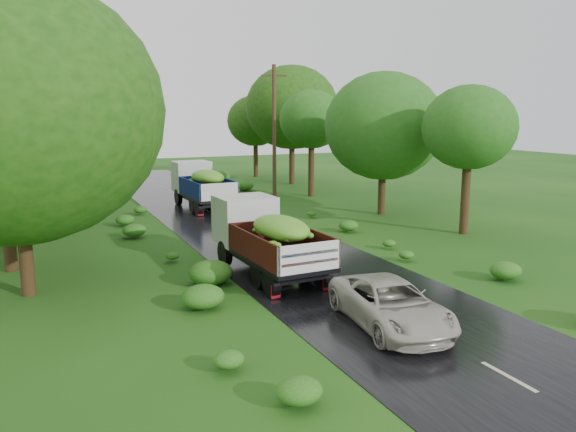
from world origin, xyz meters
TOP-DOWN VIEW (x-y plane):
  - ground at (0.00, 0.00)m, footprint 120.00×120.00m
  - road at (0.00, 5.00)m, footprint 6.50×80.00m
  - road_lines at (0.00, 6.00)m, footprint 0.12×69.60m
  - truck_near at (-1.83, 5.95)m, footprint 2.43×6.32m
  - truck_far at (0.06, 21.01)m, footprint 2.44×6.55m
  - car at (-0.67, -0.36)m, footprint 2.66×4.82m
  - utility_pole at (4.25, 19.20)m, footprint 1.47×0.59m
  - trees_left at (-10.42, 21.38)m, footprint 6.50×32.42m
  - trees_right at (9.42, 22.67)m, footprint 5.15×30.19m
  - shrubs at (0.00, 14.00)m, footprint 11.90×44.00m

SIDE VIEW (x-z plane):
  - ground at x=0.00m, z-range 0.00..0.00m
  - road at x=0.00m, z-range 0.00..0.02m
  - road_lines at x=0.00m, z-range 0.02..0.02m
  - shrubs at x=0.00m, z-range 0.00..0.70m
  - car at x=-0.67m, z-range 0.02..1.30m
  - truck_near at x=-1.83m, z-range 0.17..2.80m
  - truck_far at x=0.06m, z-range 0.18..2.91m
  - utility_pole at x=4.25m, z-range 0.13..8.81m
  - trees_right at x=9.42m, z-range 1.42..9.40m
  - trees_left at x=-10.42m, z-range 1.85..11.84m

